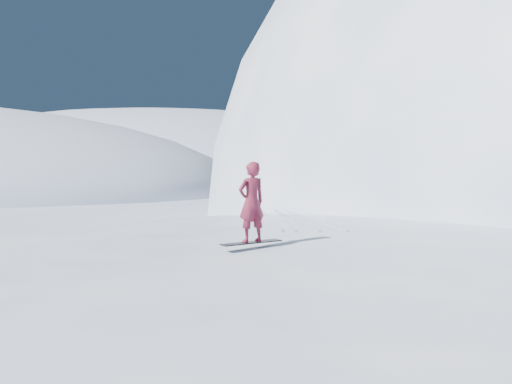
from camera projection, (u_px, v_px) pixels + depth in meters
The scene contains 8 objects.
ground at pixel (335, 339), 11.91m from camera, with size 400.00×400.00×0.00m, color white.
near_ridge at pixel (364, 305), 14.79m from camera, with size 36.00×28.00×4.80m, color white.
peak_shoulder at pixel (480, 233), 30.77m from camera, with size 28.00×24.00×18.00m, color white.
far_ridge_c at pixel (149, 182), 125.23m from camera, with size 140.00×90.00×36.00m, color white.
wind_bumps at pixel (311, 312), 14.07m from camera, with size 16.00×14.40×1.00m.
snowboard at pixel (252, 242), 11.23m from camera, with size 1.50×0.28×0.02m, color black.
snowboarder at pixel (252, 202), 11.18m from camera, with size 0.66×0.43×1.80m, color maroon.
board_tracks at pixel (290, 218), 16.29m from camera, with size 2.90×5.94×0.04m.
Camera 1 is at (-0.71, -11.84, 4.14)m, focal length 35.00 mm.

